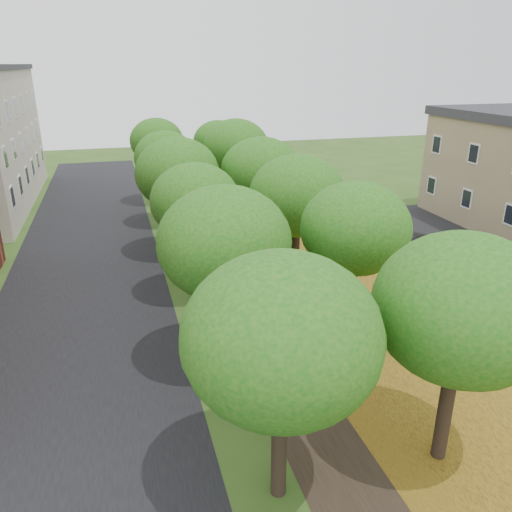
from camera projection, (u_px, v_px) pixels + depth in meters
ground at (355, 474)px, 13.59m from camera, size 120.00×120.00×0.00m
street_asphalt at (85, 285)px, 25.14m from camera, size 8.00×70.00×0.01m
footpath at (230, 270)px, 27.04m from camera, size 3.20×70.00×0.01m
leaf_verge at (316, 260)px, 28.32m from camera, size 7.50×70.00×0.01m
parking_lot at (436, 241)px, 31.38m from camera, size 9.00×16.00×0.01m
tree_row_west at (185, 187)px, 24.78m from camera, size 4.32×34.32×6.57m
tree_row_east at (277, 181)px, 26.01m from camera, size 4.32×34.32×6.57m
bench at (304, 350)px, 18.57m from camera, size 1.10×2.00×0.91m
car_silver at (458, 266)px, 25.63m from camera, size 4.56×3.25×1.44m
car_red at (454, 264)px, 25.91m from camera, size 4.47×1.76×1.45m
car_grey at (414, 243)px, 29.26m from camera, size 4.61×3.27×1.24m
car_white at (362, 212)px, 35.19m from camera, size 4.93×3.51×1.25m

